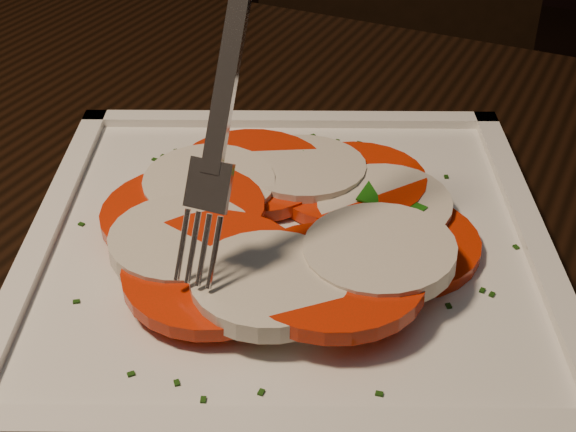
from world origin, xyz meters
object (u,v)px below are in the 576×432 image
Objects in this scene: chair at (386,79)px; fork at (238,68)px; table at (254,403)px; plate at (288,248)px.

fork reaches higher than chair.
table is 1.35× the size of chair.
table is at bearing -91.74° from chair.
chair is 3.17× the size of plate.
fork reaches higher than table.
table is 7.14× the size of fork.
fork is at bearing -92.01° from chair.
table is 0.22m from fork.
chair is (-0.12, 0.74, -0.12)m from table.
chair is 0.76m from plate.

